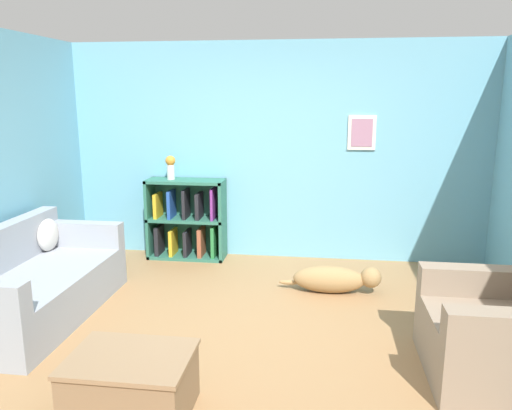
% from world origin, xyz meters
% --- Properties ---
extents(ground_plane, '(14.00, 14.00, 0.00)m').
position_xyz_m(ground_plane, '(0.00, 0.00, 0.00)').
color(ground_plane, '#997047').
extents(wall_back, '(5.60, 0.13, 2.60)m').
position_xyz_m(wall_back, '(0.00, 2.25, 1.30)').
color(wall_back, '#6BADC6').
rests_on(wall_back, ground_plane).
extents(couch, '(0.90, 1.88, 0.81)m').
position_xyz_m(couch, '(-2.01, 0.17, 0.30)').
color(couch, '#9399A3').
rests_on(couch, ground_plane).
extents(bookshelf, '(0.94, 0.35, 0.98)m').
position_xyz_m(bookshelf, '(-1.08, 2.03, 0.46)').
color(bookshelf, '#2D6B56').
rests_on(bookshelf, ground_plane).
extents(recliner_chair, '(0.92, 1.01, 1.02)m').
position_xyz_m(recliner_chair, '(1.86, -0.32, 0.36)').
color(recliner_chair, gray).
rests_on(recliner_chair, ground_plane).
extents(coffee_table, '(0.76, 0.57, 0.40)m').
position_xyz_m(coffee_table, '(-0.59, -1.08, 0.21)').
color(coffee_table, '#846647').
rests_on(coffee_table, ground_plane).
extents(dog, '(1.04, 0.25, 0.29)m').
position_xyz_m(dog, '(0.72, 1.10, 0.15)').
color(dog, '#9E7A4C').
rests_on(dog, ground_plane).
extents(vase, '(0.12, 0.12, 0.29)m').
position_xyz_m(vase, '(-1.26, 2.00, 1.14)').
color(vase, silver).
rests_on(vase, bookshelf).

